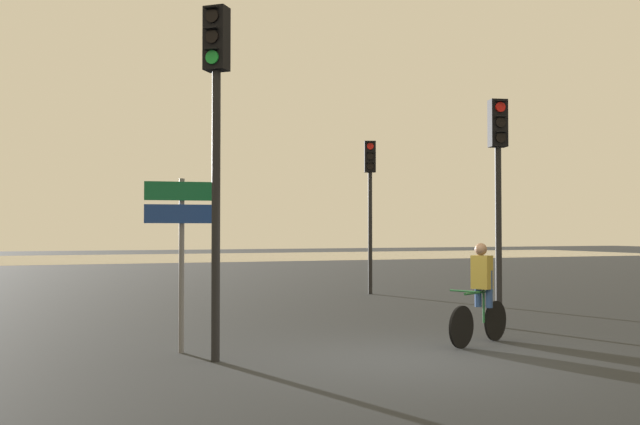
# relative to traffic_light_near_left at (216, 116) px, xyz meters

# --- Properties ---
(ground_plane) EXTENTS (120.00, 120.00, 0.00)m
(ground_plane) POSITION_rel_traffic_light_near_left_xyz_m (2.61, -0.94, -3.42)
(ground_plane) COLOR black
(water_strip) EXTENTS (80.00, 16.00, 0.01)m
(water_strip) POSITION_rel_traffic_light_near_left_xyz_m (2.61, 38.76, -3.42)
(water_strip) COLOR #9E937F
(water_strip) RESTS_ON ground
(traffic_light_near_left) EXTENTS (0.41, 0.42, 4.97)m
(traffic_light_near_left) POSITION_rel_traffic_light_near_left_xyz_m (0.00, 0.00, 0.00)
(traffic_light_near_left) COLOR black
(traffic_light_near_left) RESTS_ON ground
(traffic_light_near_right) EXTENTS (0.37, 0.38, 4.30)m
(traffic_light_near_right) POSITION_rel_traffic_light_near_left_xyz_m (5.76, 1.54, -0.42)
(traffic_light_near_right) COLOR black
(traffic_light_near_right) RESTS_ON ground
(traffic_light_far_right) EXTENTS (0.38, 0.40, 4.41)m
(traffic_light_far_right) POSITION_rel_traffic_light_near_left_xyz_m (6.47, 8.84, -0.36)
(traffic_light_far_right) COLOR black
(traffic_light_far_right) RESTS_ON ground
(direction_sign_post) EXTENTS (1.09, 0.18, 2.60)m
(direction_sign_post) POSITION_rel_traffic_light_near_left_xyz_m (-0.33, 0.85, -1.63)
(direction_sign_post) COLOR slate
(direction_sign_post) RESTS_ON ground
(cyclist) EXTENTS (1.55, 0.82, 1.62)m
(cyclist) POSITION_rel_traffic_light_near_left_xyz_m (4.33, -0.01, -2.60)
(cyclist) COLOR black
(cyclist) RESTS_ON ground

